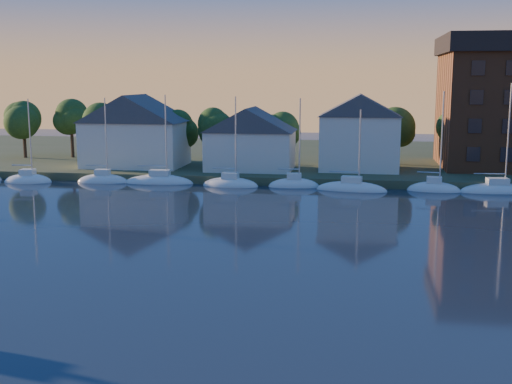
# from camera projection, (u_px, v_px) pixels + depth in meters

# --- Properties ---
(ground) EXTENTS (260.00, 260.00, 0.00)m
(ground) POSITION_uv_depth(u_px,v_px,m) (170.00, 372.00, 28.00)
(ground) COLOR black
(ground) RESTS_ON ground
(shoreline_land) EXTENTS (160.00, 50.00, 2.00)m
(shoreline_land) POSITION_uv_depth(u_px,v_px,m) (307.00, 161.00, 100.95)
(shoreline_land) COLOR #364227
(shoreline_land) RESTS_ON ground
(wooden_dock) EXTENTS (120.00, 3.00, 1.00)m
(wooden_dock) POSITION_uv_depth(u_px,v_px,m) (292.00, 184.00, 78.58)
(wooden_dock) COLOR brown
(wooden_dock) RESTS_ON ground
(clubhouse_west) EXTENTS (13.65, 9.45, 9.64)m
(clubhouse_west) POSITION_uv_depth(u_px,v_px,m) (135.00, 130.00, 86.80)
(clubhouse_west) COLOR silver
(clubhouse_west) RESTS_ON shoreline_land
(clubhouse_centre) EXTENTS (11.55, 8.40, 8.08)m
(clubhouse_centre) POSITION_uv_depth(u_px,v_px,m) (251.00, 138.00, 83.48)
(clubhouse_centre) COLOR silver
(clubhouse_centre) RESTS_ON shoreline_land
(clubhouse_east) EXTENTS (10.50, 8.40, 9.80)m
(clubhouse_east) POSITION_uv_depth(u_px,v_px,m) (359.00, 131.00, 83.11)
(clubhouse_east) COLOR silver
(clubhouse_east) RESTS_ON shoreline_land
(tree_line) EXTENTS (93.40, 5.40, 8.90)m
(tree_line) POSITION_uv_depth(u_px,v_px,m) (315.00, 120.00, 87.72)
(tree_line) COLOR #3C291B
(tree_line) RESTS_ON shoreline_land
(moored_fleet) EXTENTS (71.50, 2.40, 12.05)m
(moored_fleet) POSITION_uv_depth(u_px,v_px,m) (223.00, 185.00, 76.88)
(moored_fleet) COLOR silver
(moored_fleet) RESTS_ON ground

